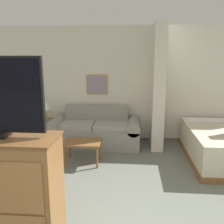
% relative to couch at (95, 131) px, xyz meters
% --- Properties ---
extents(wall_back, '(7.21, 0.16, 2.60)m').
position_rel_couch_xyz_m(wall_back, '(0.74, 0.49, 0.98)').
color(wall_back, silver).
rests_on(wall_back, ground_plane).
extents(wall_partition_pillar, '(0.24, 0.77, 2.60)m').
position_rel_couch_xyz_m(wall_partition_pillar, '(1.34, 0.04, 0.99)').
color(wall_partition_pillar, silver).
rests_on(wall_partition_pillar, ground_plane).
extents(couch, '(1.99, 0.84, 0.83)m').
position_rel_couch_xyz_m(couch, '(0.00, 0.00, 0.00)').
color(couch, gray).
rests_on(couch, ground_plane).
extents(coffee_table, '(0.67, 0.49, 0.42)m').
position_rel_couch_xyz_m(coffee_table, '(-0.08, -0.97, 0.05)').
color(coffee_table, brown).
rests_on(coffee_table, ground_plane).
extents(side_table, '(0.44, 0.44, 0.54)m').
position_rel_couch_xyz_m(side_table, '(-1.15, 0.03, 0.14)').
color(side_table, brown).
rests_on(side_table, ground_plane).
extents(table_lamp, '(0.33, 0.33, 0.47)m').
position_rel_couch_xyz_m(table_lamp, '(-1.15, 0.03, 0.56)').
color(table_lamp, tan).
rests_on(table_lamp, side_table).
extents(tv_dresser, '(1.14, 0.49, 1.21)m').
position_rel_couch_xyz_m(tv_dresser, '(-0.43, -3.15, 0.29)').
color(tv_dresser, brown).
rests_on(tv_dresser, ground_plane).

